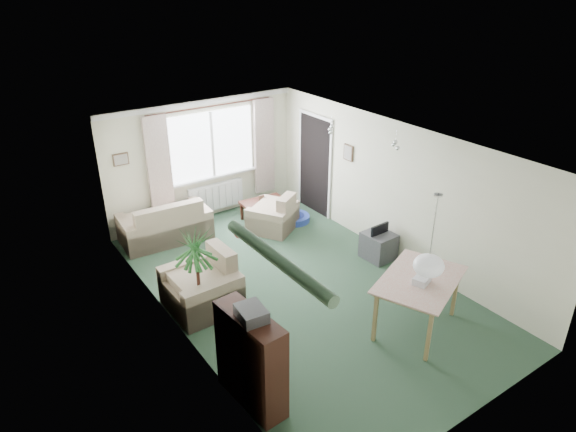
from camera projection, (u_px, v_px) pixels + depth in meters
ground at (299, 287)px, 8.23m from camera, size 6.50×6.50×0.00m
window at (212, 144)px, 10.08m from camera, size 1.80×0.03×1.30m
curtain_rod at (211, 106)px, 9.68m from camera, size 2.60×0.03×0.03m
curtain_left at (159, 168)px, 9.51m from camera, size 0.45×0.08×2.00m
curtain_right at (264, 146)px, 10.69m from camera, size 0.45×0.08×2.00m
radiator at (216, 196)px, 10.52m from camera, size 1.20×0.10×0.55m
doorway at (315, 165)px, 10.45m from camera, size 0.03×0.95×2.00m
pendant_lamp at (429, 266)px, 5.99m from camera, size 0.36×0.36×0.36m
tinsel_garland at (277, 259)px, 4.55m from camera, size 1.60×1.60×0.12m
bauble_cluster_a at (331, 127)px, 8.60m from camera, size 0.20×0.20×0.20m
bauble_cluster_b at (396, 141)px, 7.87m from camera, size 0.20×0.20×0.20m
wall_picture_back at (121, 159)px, 9.13m from camera, size 0.28×0.03×0.22m
wall_picture_right at (348, 153)px, 9.46m from camera, size 0.03×0.24×0.30m
sofa at (164, 220)px, 9.53m from camera, size 1.66×0.95×0.81m
armchair_corner at (273, 212)px, 9.92m from camera, size 1.13×1.11×0.75m
armchair_left at (200, 281)px, 7.57m from camera, size 0.97×1.03×0.90m
coffee_table at (263, 210)px, 10.41m from camera, size 0.92×0.55×0.40m
photo_frame at (262, 199)px, 10.21m from camera, size 0.12×0.02×0.16m
bookshelf at (251, 359)px, 5.83m from camera, size 0.41×1.01×1.20m
hifi_box at (251, 313)px, 5.50m from camera, size 0.31×0.38×0.14m
houseplant at (198, 276)px, 7.16m from camera, size 0.78×0.78×1.47m
dining_table at (417, 304)px, 7.15m from camera, size 1.49×1.26×0.79m
gift_box at (422, 280)px, 6.86m from camera, size 0.30×0.25×0.12m
tv_cube at (378, 246)px, 8.98m from camera, size 0.49×0.54×0.47m
pet_bed at (294, 218)px, 10.37m from camera, size 0.63×0.63×0.12m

